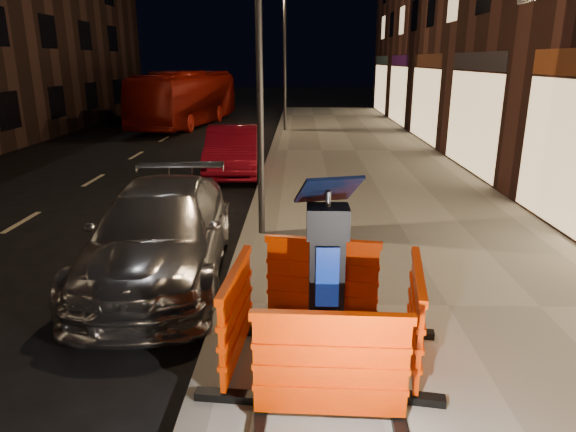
{
  "coord_description": "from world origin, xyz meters",
  "views": [
    {
      "loc": [
        0.97,
        -6.35,
        3.35
      ],
      "look_at": [
        0.8,
        1.0,
        1.1
      ],
      "focal_mm": 32.0,
      "sensor_mm": 36.0,
      "label": 1
    }
  ],
  "objects_px": {
    "parking_kiosk": "(326,280)",
    "barrier_back": "(322,281)",
    "barrier_bldgside": "(415,319)",
    "bus_doubledecker": "(188,125)",
    "barrier_front": "(330,370)",
    "car_silver": "(164,275)",
    "car_red": "(233,173)",
    "barrier_kerbside": "(237,317)"
  },
  "relations": [
    {
      "from": "parking_kiosk",
      "to": "barrier_back",
      "type": "relative_size",
      "value": 1.4
    },
    {
      "from": "barrier_bldgside",
      "to": "car_silver",
      "type": "height_order",
      "value": "barrier_bldgside"
    },
    {
      "from": "barrier_kerbside",
      "to": "car_silver",
      "type": "bearing_deg",
      "value": 34.36
    },
    {
      "from": "barrier_kerbside",
      "to": "barrier_bldgside",
      "type": "xyz_separation_m",
      "value": [
        1.9,
        0.0,
        0.0
      ]
    },
    {
      "from": "barrier_bldgside",
      "to": "bus_doubledecker",
      "type": "xyz_separation_m",
      "value": [
        -7.17,
        22.37,
        -0.71
      ]
    },
    {
      "from": "bus_doubledecker",
      "to": "car_red",
      "type": "bearing_deg",
      "value": -63.19
    },
    {
      "from": "barrier_bldgside",
      "to": "parking_kiosk",
      "type": "bearing_deg",
      "value": 99.08
    },
    {
      "from": "barrier_front",
      "to": "car_red",
      "type": "distance_m",
      "value": 11.71
    },
    {
      "from": "barrier_kerbside",
      "to": "car_red",
      "type": "xyz_separation_m",
      "value": [
        -1.38,
        10.5,
        -0.71
      ]
    },
    {
      "from": "barrier_back",
      "to": "car_silver",
      "type": "bearing_deg",
      "value": 154.43
    },
    {
      "from": "car_silver",
      "to": "car_red",
      "type": "xyz_separation_m",
      "value": [
        0.15,
        7.77,
        0.0
      ]
    },
    {
      "from": "barrier_back",
      "to": "bus_doubledecker",
      "type": "bearing_deg",
      "value": 116.26
    },
    {
      "from": "barrier_bldgside",
      "to": "car_red",
      "type": "height_order",
      "value": "barrier_bldgside"
    },
    {
      "from": "parking_kiosk",
      "to": "bus_doubledecker",
      "type": "distance_m",
      "value": 23.24
    },
    {
      "from": "barrier_back",
      "to": "barrier_kerbside",
      "type": "height_order",
      "value": "same"
    },
    {
      "from": "car_red",
      "to": "barrier_back",
      "type": "bearing_deg",
      "value": -80.79
    },
    {
      "from": "barrier_front",
      "to": "car_silver",
      "type": "xyz_separation_m",
      "value": [
        -2.48,
        3.68,
        -0.71
      ]
    },
    {
      "from": "barrier_back",
      "to": "barrier_kerbside",
      "type": "relative_size",
      "value": 1.0
    },
    {
      "from": "barrier_front",
      "to": "barrier_kerbside",
      "type": "distance_m",
      "value": 1.34
    },
    {
      "from": "barrier_back",
      "to": "bus_doubledecker",
      "type": "xyz_separation_m",
      "value": [
        -6.22,
        21.42,
        -0.71
      ]
    },
    {
      "from": "barrier_front",
      "to": "car_silver",
      "type": "height_order",
      "value": "barrier_front"
    },
    {
      "from": "barrier_front",
      "to": "barrier_kerbside",
      "type": "xyz_separation_m",
      "value": [
        -0.95,
        0.95,
        0.0
      ]
    },
    {
      "from": "parking_kiosk",
      "to": "car_silver",
      "type": "height_order",
      "value": "parking_kiosk"
    },
    {
      "from": "barrier_front",
      "to": "car_red",
      "type": "relative_size",
      "value": 0.34
    },
    {
      "from": "bus_doubledecker",
      "to": "barrier_kerbside",
      "type": "bearing_deg",
      "value": -68.06
    },
    {
      "from": "car_silver",
      "to": "car_red",
      "type": "distance_m",
      "value": 7.77
    },
    {
      "from": "barrier_front",
      "to": "barrier_back",
      "type": "bearing_deg",
      "value": 92.08
    },
    {
      "from": "barrier_back",
      "to": "car_silver",
      "type": "height_order",
      "value": "barrier_back"
    },
    {
      "from": "barrier_back",
      "to": "parking_kiosk",
      "type": "bearing_deg",
      "value": -79.92
    },
    {
      "from": "parking_kiosk",
      "to": "barrier_front",
      "type": "distance_m",
      "value": 1.05
    },
    {
      "from": "barrier_bldgside",
      "to": "bus_doubledecker",
      "type": "bearing_deg",
      "value": 26.84
    },
    {
      "from": "barrier_back",
      "to": "barrier_bldgside",
      "type": "height_order",
      "value": "same"
    },
    {
      "from": "barrier_kerbside",
      "to": "barrier_bldgside",
      "type": "distance_m",
      "value": 1.9
    },
    {
      "from": "bus_doubledecker",
      "to": "parking_kiosk",
      "type": "bearing_deg",
      "value": -65.78
    },
    {
      "from": "parking_kiosk",
      "to": "barrier_bldgside",
      "type": "relative_size",
      "value": 1.4
    },
    {
      "from": "barrier_kerbside",
      "to": "bus_doubledecker",
      "type": "bearing_deg",
      "value": 18.32
    },
    {
      "from": "barrier_kerbside",
      "to": "parking_kiosk",
      "type": "bearing_deg",
      "value": -84.92
    },
    {
      "from": "car_red",
      "to": "parking_kiosk",
      "type": "bearing_deg",
      "value": -81.99
    },
    {
      "from": "car_silver",
      "to": "car_red",
      "type": "height_order",
      "value": "car_silver"
    },
    {
      "from": "barrier_bldgside",
      "to": "car_red",
      "type": "distance_m",
      "value": 11.03
    },
    {
      "from": "car_silver",
      "to": "bus_doubledecker",
      "type": "distance_m",
      "value": 19.99
    },
    {
      "from": "parking_kiosk",
      "to": "barrier_back",
      "type": "xyz_separation_m",
      "value": [
        0.0,
        0.95,
        -0.44
      ]
    }
  ]
}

